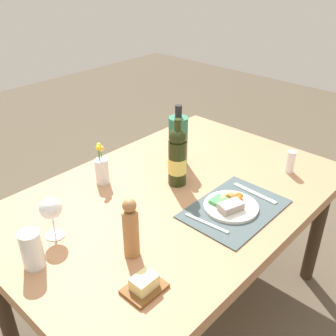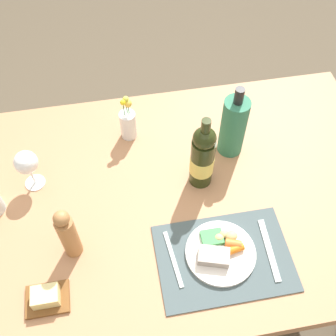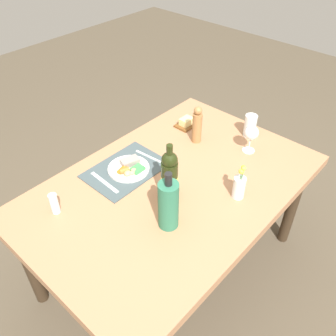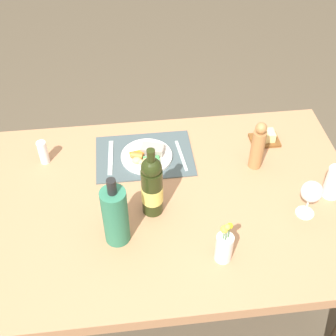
{
  "view_description": "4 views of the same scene",
  "coord_description": "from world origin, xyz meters",
  "px_view_note": "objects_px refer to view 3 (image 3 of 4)",
  "views": [
    {
      "loc": [
        -1.06,
        -0.95,
        1.65
      ],
      "look_at": [
        -0.0,
        0.03,
        0.83
      ],
      "focal_mm": 41.56,
      "sensor_mm": 36.0,
      "label": 1
    },
    {
      "loc": [
        -0.19,
        -0.77,
        1.96
      ],
      "look_at": [
        -0.03,
        0.1,
        0.74
      ],
      "focal_mm": 44.49,
      "sensor_mm": 36.0,
      "label": 2
    },
    {
      "loc": [
        1.05,
        0.92,
        1.98
      ],
      "look_at": [
        0.02,
        -0.01,
        0.82
      ],
      "focal_mm": 38.68,
      "sensor_mm": 36.0,
      "label": 3
    },
    {
      "loc": [
        0.15,
        1.19,
        2.06
      ],
      "look_at": [
        -0.0,
        -0.09,
        0.8
      ],
      "focal_mm": 47.89,
      "sensor_mm": 36.0,
      "label": 4
    }
  ],
  "objects_px": {
    "dining_table": "(172,194)",
    "fork": "(150,157)",
    "water_tumbler": "(250,127)",
    "cooler_bottle": "(168,205)",
    "wine_glass": "(251,133)",
    "flower_vase": "(239,186)",
    "dinner_plate": "(129,168)",
    "salt_shaker": "(54,204)",
    "butter_dish": "(186,123)",
    "knife": "(104,182)",
    "wine_bottle": "(169,176)",
    "pepper_mill": "(197,125)"
  },
  "relations": [
    {
      "from": "flower_vase",
      "to": "wine_glass",
      "type": "relative_size",
      "value": 1.19
    },
    {
      "from": "fork",
      "to": "butter_dish",
      "type": "bearing_deg",
      "value": -176.96
    },
    {
      "from": "dinner_plate",
      "to": "cooler_bottle",
      "type": "relative_size",
      "value": 0.73
    },
    {
      "from": "salt_shaker",
      "to": "pepper_mill",
      "type": "relative_size",
      "value": 0.48
    },
    {
      "from": "wine_bottle",
      "to": "fork",
      "type": "bearing_deg",
      "value": -117.92
    },
    {
      "from": "dining_table",
      "to": "pepper_mill",
      "type": "height_order",
      "value": "pepper_mill"
    },
    {
      "from": "cooler_bottle",
      "to": "wine_glass",
      "type": "bearing_deg",
      "value": -177.45
    },
    {
      "from": "wine_bottle",
      "to": "water_tumbler",
      "type": "bearing_deg",
      "value": 179.73
    },
    {
      "from": "butter_dish",
      "to": "pepper_mill",
      "type": "distance_m",
      "value": 0.2
    },
    {
      "from": "knife",
      "to": "water_tumbler",
      "type": "bearing_deg",
      "value": 163.16
    },
    {
      "from": "water_tumbler",
      "to": "butter_dish",
      "type": "bearing_deg",
      "value": -63.44
    },
    {
      "from": "flower_vase",
      "to": "dinner_plate",
      "type": "bearing_deg",
      "value": -67.59
    },
    {
      "from": "fork",
      "to": "water_tumbler",
      "type": "xyz_separation_m",
      "value": [
        -0.57,
        0.29,
        0.05
      ]
    },
    {
      "from": "knife",
      "to": "salt_shaker",
      "type": "bearing_deg",
      "value": -0.23
    },
    {
      "from": "salt_shaker",
      "to": "wine_bottle",
      "type": "relative_size",
      "value": 0.35
    },
    {
      "from": "dining_table",
      "to": "pepper_mill",
      "type": "distance_m",
      "value": 0.45
    },
    {
      "from": "fork",
      "to": "butter_dish",
      "type": "xyz_separation_m",
      "value": [
        -0.39,
        -0.06,
        0.01
      ]
    },
    {
      "from": "dining_table",
      "to": "wine_glass",
      "type": "distance_m",
      "value": 0.56
    },
    {
      "from": "wine_glass",
      "to": "butter_dish",
      "type": "distance_m",
      "value": 0.45
    },
    {
      "from": "dining_table",
      "to": "fork",
      "type": "distance_m",
      "value": 0.26
    },
    {
      "from": "salt_shaker",
      "to": "butter_dish",
      "type": "relative_size",
      "value": 0.85
    },
    {
      "from": "cooler_bottle",
      "to": "dining_table",
      "type": "bearing_deg",
      "value": -142.1
    },
    {
      "from": "wine_glass",
      "to": "flower_vase",
      "type": "bearing_deg",
      "value": 24.64
    },
    {
      "from": "water_tumbler",
      "to": "wine_bottle",
      "type": "bearing_deg",
      "value": -0.27
    },
    {
      "from": "wine_glass",
      "to": "salt_shaker",
      "type": "bearing_deg",
      "value": -21.99
    },
    {
      "from": "wine_bottle",
      "to": "butter_dish",
      "type": "xyz_separation_m",
      "value": [
        -0.55,
        -0.35,
        -0.11
      ]
    },
    {
      "from": "wine_bottle",
      "to": "pepper_mill",
      "type": "height_order",
      "value": "wine_bottle"
    },
    {
      "from": "flower_vase",
      "to": "salt_shaker",
      "type": "bearing_deg",
      "value": -41.04
    },
    {
      "from": "salt_shaker",
      "to": "flower_vase",
      "type": "distance_m",
      "value": 0.89
    },
    {
      "from": "dining_table",
      "to": "wine_glass",
      "type": "relative_size",
      "value": 9.3
    },
    {
      "from": "butter_dish",
      "to": "fork",
      "type": "bearing_deg",
      "value": 8.64
    },
    {
      "from": "fork",
      "to": "butter_dish",
      "type": "distance_m",
      "value": 0.4
    },
    {
      "from": "salt_shaker",
      "to": "wine_bottle",
      "type": "xyz_separation_m",
      "value": [
        -0.44,
        0.33,
        0.08
      ]
    },
    {
      "from": "fork",
      "to": "salt_shaker",
      "type": "bearing_deg",
      "value": -9.37
    },
    {
      "from": "salt_shaker",
      "to": "fork",
      "type": "bearing_deg",
      "value": 176.24
    },
    {
      "from": "dining_table",
      "to": "water_tumbler",
      "type": "xyz_separation_m",
      "value": [
        -0.65,
        0.05,
        0.13
      ]
    },
    {
      "from": "wine_bottle",
      "to": "flower_vase",
      "type": "bearing_deg",
      "value": 131.77
    },
    {
      "from": "fork",
      "to": "wine_bottle",
      "type": "bearing_deg",
      "value": 56.47
    },
    {
      "from": "wine_glass",
      "to": "pepper_mill",
      "type": "distance_m",
      "value": 0.31
    },
    {
      "from": "dining_table",
      "to": "dinner_plate",
      "type": "distance_m",
      "value": 0.27
    },
    {
      "from": "dining_table",
      "to": "salt_shaker",
      "type": "xyz_separation_m",
      "value": [
        0.52,
        -0.28,
        0.13
      ]
    },
    {
      "from": "flower_vase",
      "to": "cooler_bottle",
      "type": "xyz_separation_m",
      "value": [
        0.37,
        -0.13,
        0.06
      ]
    },
    {
      "from": "knife",
      "to": "wine_bottle",
      "type": "height_order",
      "value": "wine_bottle"
    },
    {
      "from": "fork",
      "to": "knife",
      "type": "distance_m",
      "value": 0.31
    },
    {
      "from": "water_tumbler",
      "to": "butter_dish",
      "type": "relative_size",
      "value": 1.07
    },
    {
      "from": "dinner_plate",
      "to": "water_tumbler",
      "type": "height_order",
      "value": "water_tumbler"
    },
    {
      "from": "flower_vase",
      "to": "wine_glass",
      "type": "xyz_separation_m",
      "value": [
        -0.36,
        -0.17,
        0.05
      ]
    },
    {
      "from": "dining_table",
      "to": "butter_dish",
      "type": "xyz_separation_m",
      "value": [
        -0.47,
        -0.3,
        0.09
      ]
    },
    {
      "from": "flower_vase",
      "to": "butter_dish",
      "type": "bearing_deg",
      "value": -118.02
    },
    {
      "from": "dinner_plate",
      "to": "flower_vase",
      "type": "relative_size",
      "value": 1.14
    }
  ]
}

